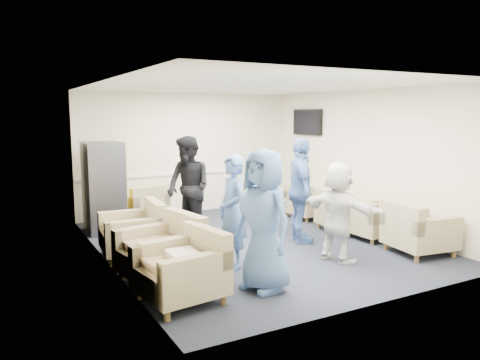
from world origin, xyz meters
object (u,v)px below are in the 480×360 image
armchair_right_midfar (343,214)px  armchair_right_far (307,204)px  armchair_right_midnear (371,222)px  vending_machine (104,187)px  person_back_right (265,191)px  armchair_left_mid (164,253)px  armchair_right_near (417,232)px  armchair_left_far (136,233)px  person_front_left (264,220)px  person_front_right (338,212)px  person_back_left (189,188)px  person_mid_left (232,212)px  armchair_corner (142,208)px  armchair_left_near (185,271)px  person_mid_right (301,191)px

armchair_right_midfar → armchair_right_far: bearing=-1.3°
armchair_right_midnear → vending_machine: vending_machine is taller
person_back_right → armchair_left_mid: bearing=101.5°
armchair_right_near → vending_machine: (-4.05, 3.87, 0.50)m
armchair_left_far → vending_machine: vending_machine is taller
person_front_left → person_front_right: size_ratio=1.18×
armchair_right_near → person_back_left: (-2.85, 2.61, 0.57)m
armchair_left_mid → armchair_right_near: 4.04m
person_mid_left → armchair_left_mid: bearing=-83.0°
armchair_right_midnear → armchair_corner: bearing=45.9°
armchair_right_midnear → armchair_right_far: bearing=-1.4°
armchair_corner → person_back_left: (0.42, -1.48, 0.58)m
armchair_left_near → armchair_left_far: 2.04m
armchair_left_mid → person_mid_left: size_ratio=0.66×
armchair_left_near → armchair_corner: 4.16m
armchair_left_far → armchair_right_midfar: bearing=90.4°
armchair_left_near → person_back_left: person_back_left is taller
armchair_right_near → armchair_right_far: bearing=7.4°
armchair_left_mid → armchair_corner: armchair_left_mid is taller
armchair_right_midnear → person_back_right: size_ratio=0.51×
person_front_left → person_mid_right: size_ratio=0.99×
armchair_right_far → armchair_corner: (-3.29, 1.14, 0.03)m
vending_machine → person_back_right: size_ratio=1.12×
person_front_left → person_front_right: bearing=93.5°
armchair_right_midfar → armchair_corner: 4.00m
armchair_right_midfar → armchair_right_far: size_ratio=1.06×
person_front_left → person_front_right: 1.69m
person_back_right → armchair_left_near: bearing=111.2°
armchair_left_near → person_mid_right: person_mid_right is taller
person_back_left → person_back_right: bearing=71.3°
person_front_right → armchair_left_near: bearing=82.9°
armchair_left_mid → armchair_corner: size_ratio=1.01×
person_front_left → person_mid_right: bearing=120.0°
person_back_left → person_back_right: size_ratio=1.22×
person_back_left → armchair_right_near: bearing=30.7°
armchair_left_mid → person_mid_right: bearing=95.2°
armchair_right_midnear → armchair_right_midfar: size_ratio=0.87×
armchair_left_near → armchair_right_midfar: armchair_left_near is taller
person_front_left → person_mid_left: 0.99m
armchair_left_near → armchair_left_mid: (0.01, 0.77, 0.02)m
armchair_corner → person_mid_left: bearing=79.7°
person_back_right → person_mid_right: (0.06, -1.09, 0.15)m
person_back_right → person_back_left: bearing=65.5°
person_front_right → person_mid_left: bearing=57.4°
armchair_right_near → armchair_right_far: (0.02, 2.95, -0.04)m
armchair_right_near → person_mid_right: size_ratio=0.55×
armchair_right_midfar → person_front_right: size_ratio=0.58×
armchair_right_far → armchair_left_mid: bearing=115.4°
person_back_left → armchair_left_near: bearing=-40.1°
person_mid_left → person_back_right: bearing=139.8°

